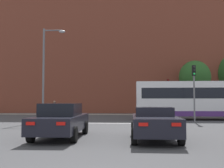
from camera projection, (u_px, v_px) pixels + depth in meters
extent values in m
cube|color=silver|center=(118.00, 123.00, 20.45)|extent=(8.37, 0.30, 0.01)
cube|color=gray|center=(124.00, 114.00, 33.98)|extent=(69.30, 2.50, 0.01)
cube|color=brown|center=(139.00, 50.00, 44.80)|extent=(46.87, 15.05, 19.43)
cube|color=black|center=(61.00, 123.00, 12.41)|extent=(1.86, 4.84, 0.66)
cube|color=black|center=(61.00, 109.00, 12.39)|extent=(1.56, 2.19, 0.54)
cylinder|color=black|center=(51.00, 127.00, 13.91)|extent=(0.23, 0.64, 0.64)
cylinder|color=black|center=(85.00, 127.00, 13.83)|extent=(0.23, 0.64, 0.64)
cylinder|color=black|center=(31.00, 134.00, 10.94)|extent=(0.23, 0.64, 0.64)
cylinder|color=black|center=(74.00, 135.00, 10.86)|extent=(0.23, 0.64, 0.64)
cube|color=red|center=(31.00, 123.00, 10.02)|extent=(0.32, 0.06, 0.12)
cube|color=red|center=(61.00, 124.00, 9.97)|extent=(0.32, 0.06, 0.12)
cube|color=black|center=(154.00, 124.00, 11.64)|extent=(1.79, 4.39, 0.68)
cube|color=black|center=(154.00, 111.00, 11.78)|extent=(1.53, 1.32, 0.36)
cylinder|color=black|center=(133.00, 129.00, 13.03)|extent=(0.22, 0.64, 0.64)
cylinder|color=black|center=(171.00, 129.00, 12.92)|extent=(0.22, 0.64, 0.64)
cylinder|color=black|center=(134.00, 136.00, 10.33)|extent=(0.22, 0.64, 0.64)
cylinder|color=black|center=(181.00, 137.00, 10.21)|extent=(0.22, 0.64, 0.64)
cube|color=red|center=(143.00, 124.00, 9.49)|extent=(0.32, 0.05, 0.12)
cube|color=red|center=(176.00, 125.00, 9.41)|extent=(0.32, 0.05, 0.12)
cube|color=silver|center=(195.00, 99.00, 24.43)|extent=(10.24, 2.52, 2.93)
cube|color=#4C2870|center=(196.00, 113.00, 24.35)|extent=(10.26, 2.54, 0.44)
cube|color=black|center=(195.00, 93.00, 24.45)|extent=(9.42, 2.55, 0.90)
cylinder|color=black|center=(157.00, 113.00, 25.77)|extent=(1.00, 0.28, 1.00)
cylinder|color=black|center=(160.00, 114.00, 23.36)|extent=(1.00, 0.28, 1.00)
cylinder|color=slate|center=(168.00, 100.00, 33.13)|extent=(0.12, 0.12, 3.42)
cube|color=black|center=(168.00, 82.00, 33.26)|extent=(0.26, 0.20, 0.80)
sphere|color=red|center=(168.00, 80.00, 33.14)|extent=(0.17, 0.17, 0.17)
sphere|color=black|center=(168.00, 82.00, 33.13)|extent=(0.17, 0.17, 0.17)
sphere|color=black|center=(168.00, 85.00, 33.11)|extent=(0.17, 0.17, 0.17)
cylinder|color=slate|center=(194.00, 99.00, 21.01)|extent=(0.12, 0.12, 3.51)
cube|color=black|center=(194.00, 71.00, 21.14)|extent=(0.26, 0.20, 0.80)
sphere|color=black|center=(194.00, 67.00, 21.03)|extent=(0.17, 0.17, 0.17)
sphere|color=black|center=(194.00, 70.00, 21.01)|extent=(0.17, 0.17, 0.17)
sphere|color=#1ED14C|center=(194.00, 74.00, 20.99)|extent=(0.17, 0.17, 0.17)
cylinder|color=slate|center=(43.00, 75.00, 22.13)|extent=(0.16, 0.16, 7.38)
cylinder|color=slate|center=(53.00, 30.00, 22.29)|extent=(1.46, 0.10, 0.10)
ellipsoid|color=#B2B2B7|center=(62.00, 32.00, 22.24)|extent=(0.50, 0.36, 0.22)
cylinder|color=black|center=(142.00, 111.00, 33.45)|extent=(0.13, 0.13, 0.76)
cylinder|color=black|center=(143.00, 111.00, 33.53)|extent=(0.13, 0.13, 0.76)
cube|color=navy|center=(142.00, 106.00, 33.53)|extent=(0.46, 0.40, 0.60)
sphere|color=tan|center=(142.00, 102.00, 33.56)|extent=(0.23, 0.23, 0.23)
cylinder|color=brown|center=(196.00, 111.00, 33.41)|extent=(0.13, 0.13, 0.84)
cylinder|color=brown|center=(197.00, 111.00, 33.51)|extent=(0.13, 0.13, 0.84)
cube|color=navy|center=(197.00, 105.00, 33.51)|extent=(0.45, 0.43, 0.67)
sphere|color=tan|center=(196.00, 101.00, 33.54)|extent=(0.25, 0.25, 0.25)
cylinder|color=brown|center=(55.00, 111.00, 35.12)|extent=(0.13, 0.13, 0.79)
cylinder|color=brown|center=(54.00, 111.00, 35.27)|extent=(0.13, 0.13, 0.79)
cube|color=#232328|center=(54.00, 105.00, 35.23)|extent=(0.39, 0.46, 0.63)
sphere|color=tan|center=(55.00, 102.00, 35.26)|extent=(0.24, 0.24, 0.24)
cylinder|color=#4C3823|center=(195.00, 102.00, 33.77)|extent=(0.36, 0.36, 2.93)
ellipsoid|color=#285623|center=(195.00, 77.00, 33.96)|extent=(3.78, 3.78, 3.97)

